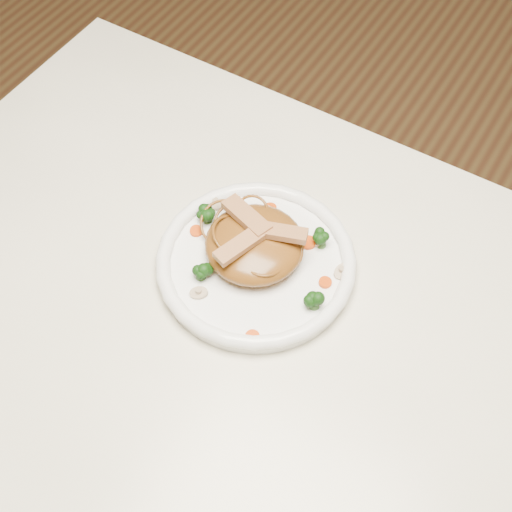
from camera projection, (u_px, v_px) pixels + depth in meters
The scene contains 20 objects.
ground at pixel (265, 509), 1.53m from camera, with size 4.00×4.00×0.00m, color #52301C.
table at pixel (271, 377), 0.99m from camera, with size 1.20×0.80×0.75m.
plate at pixel (256, 265), 0.97m from camera, with size 0.27×0.27×0.02m, color white.
noodle_mound at pixel (255, 244), 0.95m from camera, with size 0.13×0.13×0.04m, color brown.
chicken_a at pixel (281, 232), 0.93m from camera, with size 0.07×0.02×0.01m, color tan.
chicken_b at pixel (247, 217), 0.94m from camera, with size 0.08×0.03×0.01m, color tan.
chicken_c at pixel (239, 246), 0.92m from camera, with size 0.07×0.02×0.01m, color tan.
broccoli_0 at pixel (322, 239), 0.97m from camera, with size 0.03×0.03×0.03m, color #0F380B, non-canonical shape.
broccoli_1 at pixel (207, 214), 0.99m from camera, with size 0.02×0.02×0.03m, color #0F380B, non-canonical shape.
broccoli_2 at pixel (200, 271), 0.94m from camera, with size 0.02×0.02×0.03m, color #0F380B, non-canonical shape.
broccoli_3 at pixel (315, 300), 0.91m from camera, with size 0.03×0.03×0.03m, color #0F380B, non-canonical shape.
carrot_0 at pixel (308, 243), 0.98m from camera, with size 0.02×0.02×0.01m, color #C44307.
carrot_1 at pixel (196, 231), 0.99m from camera, with size 0.02×0.02×0.01m, color #C44307.
carrot_2 at pixel (325, 282), 0.94m from camera, with size 0.02×0.02×0.01m, color #C44307.
carrot_3 at pixel (270, 208), 1.01m from camera, with size 0.02×0.02×0.01m, color #C44307.
carrot_4 at pixel (252, 337), 0.89m from camera, with size 0.02×0.02×0.01m, color #C44307.
mushroom_0 at pixel (199, 293), 0.93m from camera, with size 0.02×0.02×0.01m, color #C8B496.
mushroom_1 at pixel (342, 272), 0.95m from camera, with size 0.03×0.03×0.01m, color #C8B496.
mushroom_2 at pixel (215, 203), 1.02m from camera, with size 0.03×0.03×0.01m, color #C8B496.
mushroom_3 at pixel (318, 239), 0.98m from camera, with size 0.02×0.02×0.01m, color #C8B496.
Camera 1 is at (0.21, -0.38, 1.56)m, focal length 50.44 mm.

